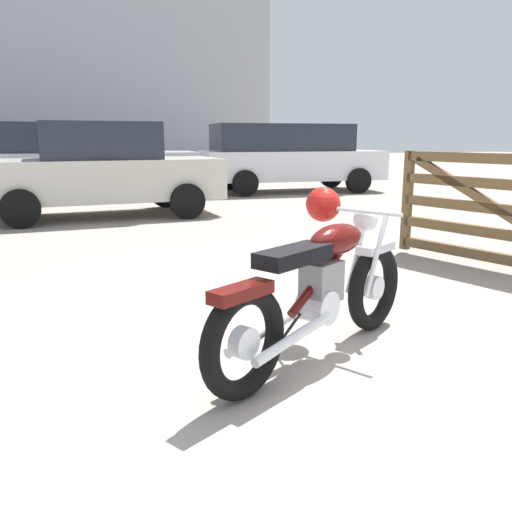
{
  "coord_description": "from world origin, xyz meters",
  "views": [
    {
      "loc": [
        -1.87,
        -2.56,
        1.41
      ],
      "look_at": [
        -0.37,
        1.37,
        0.48
      ],
      "focal_mm": 37.75,
      "sensor_mm": 36.0,
      "label": 1
    }
  ],
  "objects": [
    {
      "name": "vintage_motorcycle",
      "position": [
        -0.29,
        0.41,
        0.49
      ],
      "size": [
        1.88,
        1.16,
        1.07
      ],
      "rotation": [
        0.0,
        0.0,
        0.5
      ],
      "color": "black",
      "rests_on": "ground_plane"
    },
    {
      "name": "industrial_building",
      "position": [
        -2.49,
        27.66,
        5.09
      ],
      "size": [
        22.09,
        15.18,
        10.16
      ],
      "rotation": [
        0.0,
        0.0,
        -0.07
      ],
      "color": "#9EA0A8",
      "rests_on": "ground_plane"
    },
    {
      "name": "ground_plane",
      "position": [
        0.0,
        0.0,
        0.0
      ],
      "size": [
        80.0,
        80.0,
        0.0
      ],
      "primitive_type": "plane",
      "color": "gray"
    },
    {
      "name": "silver_sedan_mid",
      "position": [
        -0.9,
        11.04,
        0.94
      ],
      "size": [
        4.83,
        2.26,
        1.74
      ],
      "rotation": [
        0.0,
        0.0,
        -0.08
      ],
      "color": "black",
      "rests_on": "ground_plane"
    },
    {
      "name": "pale_sedan_back",
      "position": [
        3.99,
        10.49,
        0.94
      ],
      "size": [
        4.84,
        2.3,
        1.74
      ],
      "rotation": [
        0.0,
        0.0,
        -0.09
      ],
      "color": "black",
      "rests_on": "ground_plane"
    },
    {
      "name": "blue_hatchback_right",
      "position": [
        -1.02,
        7.52,
        0.84
      ],
      "size": [
        4.24,
        2.0,
        1.67
      ],
      "rotation": [
        0.0,
        0.0,
        3.17
      ],
      "color": "black",
      "rests_on": "ground_plane"
    }
  ]
}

